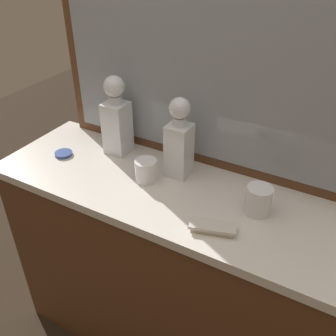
% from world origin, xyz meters
% --- Properties ---
extents(ground_plane, '(6.00, 6.00, 0.00)m').
position_xyz_m(ground_plane, '(0.00, 0.00, 0.00)').
color(ground_plane, '#2D2319').
extents(dresser, '(1.31, 0.46, 0.87)m').
position_xyz_m(dresser, '(0.00, 0.00, 0.44)').
color(dresser, brown).
rests_on(dresser, ground_plane).
extents(dresser_mirror, '(1.14, 0.03, 0.75)m').
position_xyz_m(dresser_mirror, '(0.00, 0.21, 1.24)').
color(dresser_mirror, brown).
rests_on(dresser_mirror, dresser).
extents(crystal_decanter_far_right, '(0.08, 0.08, 0.30)m').
position_xyz_m(crystal_decanter_far_right, '(-0.01, 0.09, 0.99)').
color(crystal_decanter_far_right, white).
rests_on(crystal_decanter_far_right, dresser).
extents(crystal_decanter_right, '(0.09, 0.09, 0.31)m').
position_xyz_m(crystal_decanter_right, '(-0.29, 0.12, 1.00)').
color(crystal_decanter_right, white).
rests_on(crystal_decanter_right, dresser).
extents(crystal_tumbler_center, '(0.08, 0.08, 0.09)m').
position_xyz_m(crystal_tumbler_center, '(0.31, 0.02, 0.91)').
color(crystal_tumbler_center, white).
rests_on(crystal_tumbler_center, dresser).
extents(crystal_tumbler_far_right, '(0.08, 0.08, 0.08)m').
position_xyz_m(crystal_tumbler_far_right, '(-0.09, 0.00, 0.91)').
color(crystal_tumbler_far_right, white).
rests_on(crystal_tumbler_far_right, dresser).
extents(silver_brush_far_right, '(0.15, 0.09, 0.02)m').
position_xyz_m(silver_brush_far_right, '(0.22, -0.13, 0.88)').
color(silver_brush_far_right, '#B7A88C').
rests_on(silver_brush_far_right, dresser).
extents(porcelain_dish, '(0.07, 0.07, 0.01)m').
position_xyz_m(porcelain_dish, '(-0.47, -0.02, 0.88)').
color(porcelain_dish, '#33478C').
rests_on(porcelain_dish, dresser).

